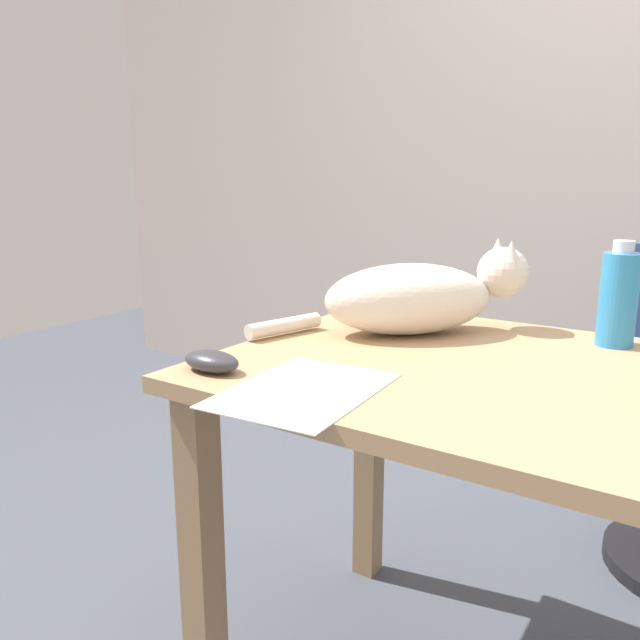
{
  "coord_description": "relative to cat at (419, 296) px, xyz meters",
  "views": [
    {
      "loc": [
        0.07,
        -1.05,
        1.07
      ],
      "look_at": [
        -0.59,
        -0.08,
        0.8
      ],
      "focal_mm": 35.54,
      "sensor_mm": 36.0,
      "label": 1
    }
  ],
  "objects": [
    {
      "name": "cat",
      "position": [
        0.0,
        0.0,
        0.0
      ],
      "size": [
        0.46,
        0.45,
        0.2
      ],
      "color": "silver",
      "rests_on": "desk"
    },
    {
      "name": "water_bottle",
      "position": [
        0.37,
        0.12,
        0.01
      ],
      "size": [
        0.07,
        0.07,
        0.21
      ],
      "color": "#2D8CD1",
      "rests_on": "desk"
    },
    {
      "name": "computer_mouse",
      "position": [
        -0.18,
        -0.45,
        -0.06
      ],
      "size": [
        0.11,
        0.06,
        0.04
      ],
      "primitive_type": "ellipsoid",
      "color": "#333338",
      "rests_on": "desk"
    },
    {
      "name": "paper_sheet",
      "position": [
        0.01,
        -0.44,
        -0.08
      ],
      "size": [
        0.23,
        0.31,
        0.0
      ],
      "primitive_type": "cube",
      "rotation": [
        0.0,
        0.0,
        0.07
      ],
      "color": "white",
      "rests_on": "desk"
    }
  ]
}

